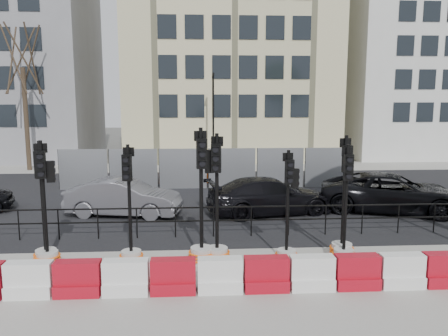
{
  "coord_description": "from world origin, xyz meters",
  "views": [
    {
      "loc": [
        -0.48,
        -12.15,
        4.28
      ],
      "look_at": [
        0.44,
        3.0,
        1.95
      ],
      "focal_mm": 35.0,
      "sensor_mm": 36.0,
      "label": 1
    }
  ],
  "objects": [
    {
      "name": "traffic_signal_d",
      "position": [
        -0.38,
        -1.01,
        0.86
      ],
      "size": [
        0.71,
        0.71,
        3.62
      ],
      "rotation": [
        0.0,
        0.0,
        0.14
      ],
      "color": "beige",
      "rests_on": "ground"
    },
    {
      "name": "building_grey",
      "position": [
        -14.0,
        21.99,
        7.0
      ],
      "size": [
        11.0,
        9.06,
        14.0
      ],
      "color": "gray",
      "rests_on": "ground"
    },
    {
      "name": "traffic_signal_f",
      "position": [
        1.87,
        -1.14,
        0.72
      ],
      "size": [
        0.6,
        0.6,
        3.03
      ],
      "rotation": [
        0.0,
        0.0,
        0.09
      ],
      "color": "beige",
      "rests_on": "ground"
    },
    {
      "name": "building_cream",
      "position": [
        2.0,
        21.99,
        9.0
      ],
      "size": [
        15.0,
        10.06,
        18.0
      ],
      "color": "#BEB88B",
      "rests_on": "ground"
    },
    {
      "name": "traffic_signal_a",
      "position": [
        -4.52,
        -0.83,
        0.68
      ],
      "size": [
        0.65,
        0.65,
        3.28
      ],
      "rotation": [
        0.0,
        0.0,
        0.16
      ],
      "color": "beige",
      "rests_on": "ground"
    },
    {
      "name": "car_b",
      "position": [
        -3.27,
        4.05,
        0.7
      ],
      "size": [
        2.97,
        4.78,
        1.4
      ],
      "primitive_type": "imported",
      "rotation": [
        0.0,
        0.0,
        1.39
      ],
      "color": "#57565C",
      "rests_on": "ground"
    },
    {
      "name": "barrier_row",
      "position": [
        -0.0,
        -2.8,
        0.37
      ],
      "size": [
        15.7,
        0.5,
        0.8
      ],
      "color": "red",
      "rests_on": "ground"
    },
    {
      "name": "heras_fencing",
      "position": [
        -0.49,
        9.71,
        0.71
      ],
      "size": [
        14.33,
        1.72,
        2.0
      ],
      "color": "gray",
      "rests_on": "ground"
    },
    {
      "name": "traffic_signal_e",
      "position": [
        0.01,
        -1.0,
        0.72
      ],
      "size": [
        0.68,
        0.68,
        3.47
      ],
      "rotation": [
        0.0,
        0.0,
        -0.18
      ],
      "color": "beige",
      "rests_on": "ground"
    },
    {
      "name": "kerb_railing",
      "position": [
        0.0,
        1.2,
        0.69
      ],
      "size": [
        18.0,
        0.04,
        1.0
      ],
      "color": "black",
      "rests_on": "ground"
    },
    {
      "name": "building_white",
      "position": [
        17.0,
        21.99,
        8.0
      ],
      "size": [
        12.0,
        9.06,
        16.0
      ],
      "color": "silver",
      "rests_on": "ground"
    },
    {
      "name": "car_d",
      "position": [
        7.08,
        4.06,
        0.75
      ],
      "size": [
        5.81,
        6.94,
        1.5
      ],
      "primitive_type": "imported",
      "rotation": [
        0.0,
        0.0,
        1.24
      ],
      "color": "black",
      "rests_on": "ground"
    },
    {
      "name": "ground",
      "position": [
        0.0,
        0.0,
        0.0
      ],
      "size": [
        120.0,
        120.0,
        0.0
      ],
      "primitive_type": "plane",
      "color": "#51514C",
      "rests_on": "ground"
    },
    {
      "name": "traffic_signal_b",
      "position": [
        -4.41,
        -0.98,
        0.79
      ],
      "size": [
        0.65,
        0.65,
        3.31
      ],
      "rotation": [
        0.0,
        0.0,
        0.18
      ],
      "color": "beige",
      "rests_on": "ground"
    },
    {
      "name": "sidewalk_near",
      "position": [
        0.0,
        -3.0,
        0.01
      ],
      "size": [
        40.0,
        6.0,
        0.02
      ],
      "primitive_type": "cube",
      "color": "gray",
      "rests_on": "ground"
    },
    {
      "name": "car_c",
      "position": [
        2.25,
        4.0,
        0.7
      ],
      "size": [
        3.88,
        5.62,
        1.4
      ],
      "primitive_type": "imported",
      "rotation": [
        0.0,
        0.0,
        1.77
      ],
      "color": "black",
      "rests_on": "ground"
    },
    {
      "name": "tree_bare_far",
      "position": [
        -11.0,
        15.5,
        6.65
      ],
      "size": [
        2.0,
        2.0,
        9.0
      ],
      "color": "#473828",
      "rests_on": "ground"
    },
    {
      "name": "road",
      "position": [
        0.0,
        7.0,
        0.01
      ],
      "size": [
        40.0,
        14.0,
        0.03
      ],
      "primitive_type": "cube",
      "color": "black",
      "rests_on": "ground"
    },
    {
      "name": "sidewalk_far",
      "position": [
        0.0,
        16.0,
        0.01
      ],
      "size": [
        40.0,
        4.0,
        0.02
      ],
      "primitive_type": "cube",
      "color": "gray",
      "rests_on": "ground"
    },
    {
      "name": "traffic_signal_h",
      "position": [
        3.38,
        -1.24,
        0.66
      ],
      "size": [
        0.63,
        0.63,
        3.18
      ],
      "rotation": [
        0.0,
        0.0,
        -0.07
      ],
      "color": "beige",
      "rests_on": "ground"
    },
    {
      "name": "lamp_post_far",
      "position": [
        0.5,
        14.98,
        3.22
      ],
      "size": [
        0.12,
        0.56,
        6.0
      ],
      "color": "black",
      "rests_on": "ground"
    },
    {
      "name": "traffic_signal_g",
      "position": [
        3.46,
        -0.83,
        0.7
      ],
      "size": [
        0.67,
        0.67,
        3.39
      ],
      "rotation": [
        0.0,
        0.0,
        0.01
      ],
      "color": "beige",
      "rests_on": "ground"
    },
    {
      "name": "traffic_signal_c",
      "position": [
        -2.25,
        -1.02,
        0.66
      ],
      "size": [
        0.63,
        0.63,
        3.2
      ],
      "rotation": [
        0.0,
        0.0,
        -0.15
      ],
      "color": "beige",
      "rests_on": "ground"
    }
  ]
}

